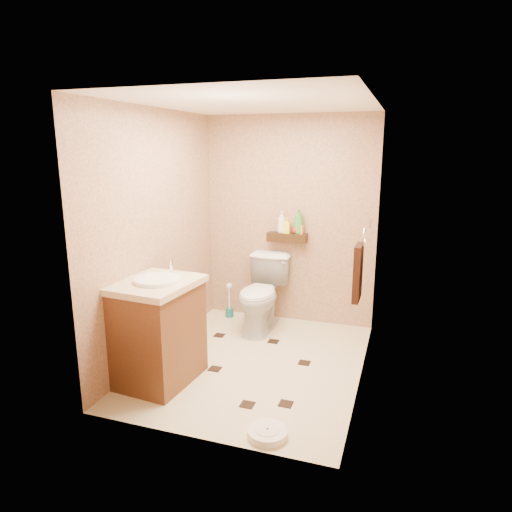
% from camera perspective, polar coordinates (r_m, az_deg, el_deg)
% --- Properties ---
extents(ground, '(2.50, 2.50, 0.00)m').
position_cam_1_polar(ground, '(4.54, -0.16, -13.17)').
color(ground, beige).
rests_on(ground, ground).
extents(wall_back, '(2.00, 0.04, 2.40)m').
position_cam_1_polar(wall_back, '(5.32, 4.16, 4.40)').
color(wall_back, tan).
rests_on(wall_back, ground).
extents(wall_front, '(2.00, 0.04, 2.40)m').
position_cam_1_polar(wall_front, '(3.02, -7.80, -2.69)').
color(wall_front, tan).
rests_on(wall_front, ground).
extents(wall_left, '(0.04, 2.50, 2.40)m').
position_cam_1_polar(wall_left, '(4.56, -12.18, 2.60)').
color(wall_left, tan).
rests_on(wall_left, ground).
extents(wall_right, '(0.04, 2.50, 2.40)m').
position_cam_1_polar(wall_right, '(3.95, 13.73, 0.86)').
color(wall_right, tan).
rests_on(wall_right, ground).
extents(ceiling, '(2.00, 2.50, 0.02)m').
position_cam_1_polar(ceiling, '(4.08, -0.18, 18.61)').
color(ceiling, white).
rests_on(ceiling, wall_back).
extents(wall_shelf, '(0.46, 0.14, 0.10)m').
position_cam_1_polar(wall_shelf, '(5.28, 3.91, 2.34)').
color(wall_shelf, '#37210F').
rests_on(wall_shelf, wall_back).
extents(floor_accents, '(1.17, 1.36, 0.01)m').
position_cam_1_polar(floor_accents, '(4.46, 0.07, -13.61)').
color(floor_accents, black).
rests_on(floor_accents, ground).
extents(toilet, '(0.47, 0.82, 0.83)m').
position_cam_1_polar(toilet, '(5.17, 0.71, -4.78)').
color(toilet, white).
rests_on(toilet, ground).
extents(vanity, '(0.68, 0.80, 1.06)m').
position_cam_1_polar(vanity, '(4.14, -12.13, -9.03)').
color(vanity, brown).
rests_on(vanity, ground).
extents(bathroom_scale, '(0.32, 0.32, 0.06)m').
position_cam_1_polar(bathroom_scale, '(3.52, 1.45, -21.22)').
color(bathroom_scale, white).
rests_on(bathroom_scale, ground).
extents(toilet_brush, '(0.10, 0.10, 0.43)m').
position_cam_1_polar(toilet_brush, '(5.63, -3.34, -6.14)').
color(toilet_brush, '#1A6861').
rests_on(toilet_brush, ground).
extents(towel_ring, '(0.12, 0.30, 0.76)m').
position_cam_1_polar(towel_ring, '(4.25, 12.68, -1.71)').
color(towel_ring, silver).
rests_on(towel_ring, wall_right).
extents(toilet_paper, '(0.12, 0.11, 0.12)m').
position_cam_1_polar(toilet_paper, '(5.22, -7.68, -2.61)').
color(toilet_paper, white).
rests_on(toilet_paper, wall_left).
extents(bottle_a, '(0.14, 0.14, 0.25)m').
position_cam_1_polar(bottle_a, '(5.26, 3.23, 4.27)').
color(bottle_a, white).
rests_on(bottle_a, wall_shelf).
extents(bottle_b, '(0.09, 0.09, 0.18)m').
position_cam_1_polar(bottle_b, '(5.25, 3.88, 3.84)').
color(bottle_b, yellow).
rests_on(bottle_b, wall_shelf).
extents(bottle_c, '(0.13, 0.13, 0.14)m').
position_cam_1_polar(bottle_c, '(5.23, 5.11, 3.53)').
color(bottle_c, red).
rests_on(bottle_c, wall_shelf).
extents(bottle_d, '(0.13, 0.13, 0.28)m').
position_cam_1_polar(bottle_d, '(5.21, 5.35, 4.31)').
color(bottle_d, green).
rests_on(bottle_d, wall_shelf).
extents(bottle_e, '(0.08, 0.08, 0.16)m').
position_cam_1_polar(bottle_e, '(5.22, 5.55, 3.63)').
color(bottle_e, '#DB8E49').
rests_on(bottle_e, wall_shelf).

